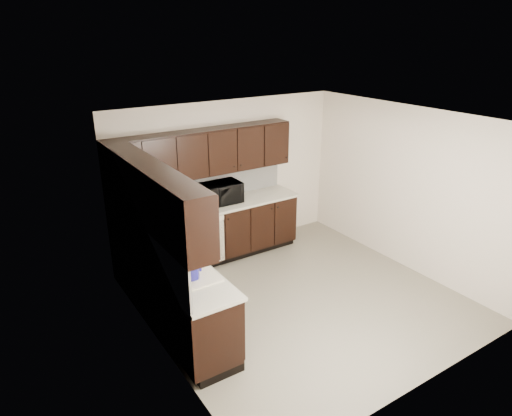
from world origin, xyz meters
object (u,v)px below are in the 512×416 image
Objects in this scene: storage_bin at (158,237)px; blue_pitcher at (190,268)px; sink at (187,277)px; microwave at (222,193)px; toaster_oven at (128,215)px.

blue_pitcher is at bearing -91.82° from storage_bin.
microwave reaches higher than sink.
storage_bin is at bearing -147.94° from microwave.
toaster_oven is (-1.50, 0.01, -0.04)m from microwave.
sink reaches higher than toaster_oven.
microwave reaches higher than storage_bin.
toaster_oven is 0.79× the size of storage_bin.
toaster_oven is at bearing 74.19° from blue_pitcher.
blue_pitcher is (-0.03, -1.05, 0.05)m from storage_bin.
blue_pitcher is at bearing -126.50° from microwave.
storage_bin is (0.09, -0.88, -0.03)m from toaster_oven.
sink is 1.38× the size of microwave.
microwave is 2.39m from blue_pitcher.
toaster_oven is at bearing 92.24° from sink.
microwave is (1.43, 1.75, 0.22)m from sink.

